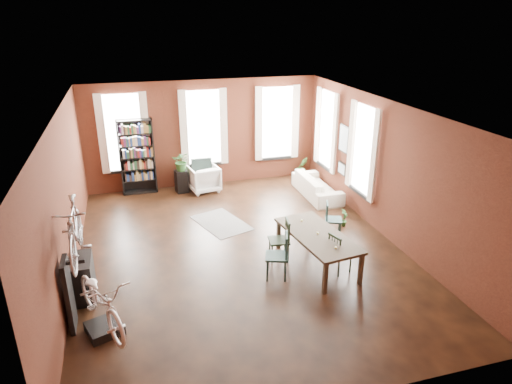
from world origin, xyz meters
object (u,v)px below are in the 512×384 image
object	(u,v)px
cream_sofa	(317,183)
console_table	(82,278)
bicycle_floor	(98,277)
bookshelf	(137,157)
dining_table	(317,249)
dining_chair_a	(277,256)
dining_chair_c	(340,253)
dining_chair_d	(333,220)
white_armchair	(204,177)
dining_chair_b	(279,240)
plant_stand	(181,181)
bike_trainer	(105,328)

from	to	relation	value
cream_sofa	console_table	distance (m)	7.15
bicycle_floor	bookshelf	bearing A→B (deg)	59.93
dining_table	dining_chair_a	xyz separation A→B (m)	(-0.97, -0.22, 0.12)
dining_chair_c	bookshelf	size ratio (longest dim) A/B	0.39
bookshelf	dining_chair_d	bearing A→B (deg)	-44.02
white_armchair	dining_chair_b	bearing A→B (deg)	91.18
white_armchair	plant_stand	size ratio (longest dim) A/B	1.28
dining_chair_a	console_table	size ratio (longest dim) A/B	1.20
dining_chair_a	dining_chair_d	world-z (taller)	dining_chair_a
dining_chair_b	bookshelf	bearing A→B (deg)	-142.85
dining_chair_d	dining_chair_c	bearing A→B (deg)	-178.68
dining_table	dining_chair_d	distance (m)	1.48
white_armchair	bike_trainer	xyz separation A→B (m)	(-2.74, -5.99, -0.35)
dining_table	cream_sofa	world-z (taller)	cream_sofa
dining_chair_a	bookshelf	xyz separation A→B (m)	(-2.43, 5.54, 0.62)
dining_chair_b	bookshelf	distance (m)	5.62
dining_chair_b	white_armchair	xyz separation A→B (m)	(-0.85, 4.48, -0.03)
bookshelf	plant_stand	world-z (taller)	bookshelf
plant_stand	bicycle_floor	distance (m)	6.49
dining_chair_d	cream_sofa	distance (m)	2.55
dining_chair_d	bicycle_floor	bearing A→B (deg)	135.03
bicycle_floor	plant_stand	bearing A→B (deg)	49.01
dining_table	console_table	size ratio (longest dim) A/B	2.67
bike_trainer	console_table	size ratio (longest dim) A/B	0.68
bike_trainer	bicycle_floor	bearing A→B (deg)	-54.65
dining_table	dining_chair_b	distance (m)	0.83
dining_chair_b	white_armchair	world-z (taller)	dining_chair_b
dining_chair_c	console_table	xyz separation A→B (m)	(-5.03, 0.49, -0.03)
console_table	dining_chair_a	bearing A→B (deg)	-5.23
dining_chair_a	console_table	bearing A→B (deg)	-76.31
white_armchair	plant_stand	world-z (taller)	white_armchair
white_armchair	bookshelf	bearing A→B (deg)	-21.95
bike_trainer	plant_stand	xyz separation A→B (m)	(2.08, 6.08, 0.26)
console_table	bike_trainer	bearing A→B (deg)	-72.04
bike_trainer	cream_sofa	bearing A→B (deg)	38.76
dining_chair_d	cream_sofa	world-z (taller)	dining_chair_d
dining_chair_a	cream_sofa	bearing A→B (deg)	165.62
dining_chair_c	cream_sofa	xyz separation A→B (m)	(1.20, 3.99, -0.02)
dining_chair_a	dining_chair_c	size ratio (longest dim) A/B	1.11
cream_sofa	bicycle_floor	size ratio (longest dim) A/B	1.11
dining_chair_a	bike_trainer	world-z (taller)	dining_chair_a
plant_stand	bicycle_floor	bearing A→B (deg)	-108.75
bookshelf	dining_table	bearing A→B (deg)	-57.46
cream_sofa	dining_chair_a	bearing A→B (deg)	146.70
dining_chair_a	bookshelf	distance (m)	6.08
dining_table	dining_chair_c	bearing A→B (deg)	-53.86
dining_chair_d	console_table	size ratio (longest dim) A/B	1.05
dining_chair_d	bookshelf	size ratio (longest dim) A/B	0.38
dining_chair_d	dining_table	bearing A→B (deg)	163.25
cream_sofa	plant_stand	distance (m)	4.01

